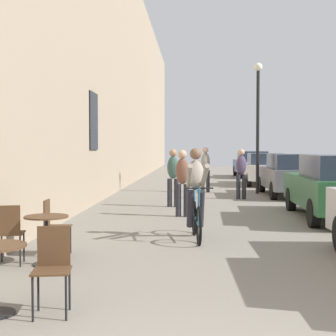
% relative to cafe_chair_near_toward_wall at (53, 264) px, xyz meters
% --- Properties ---
extents(building_facade_left, '(0.54, 68.00, 10.45)m').
position_rel_cafe_chair_near_toward_wall_xyz_m(building_facade_left, '(-1.78, 11.82, 4.71)').
color(building_facade_left, tan).
rests_on(building_facade_left, ground_plane).
extents(cafe_chair_near_toward_wall, '(0.43, 0.43, 0.89)m').
position_rel_cafe_chair_near_toward_wall_xyz_m(cafe_chair_near_toward_wall, '(0.00, 0.00, 0.00)').
color(cafe_chair_near_toward_wall, black).
rests_on(cafe_chair_near_toward_wall, ground_plane).
extents(cafe_table_mid, '(0.64, 0.64, 0.72)m').
position_rel_cafe_chair_near_toward_wall_xyz_m(cafe_table_mid, '(-0.69, 2.07, 0.00)').
color(cafe_table_mid, black).
rests_on(cafe_table_mid, ground_plane).
extents(cafe_chair_mid_toward_street, '(0.40, 0.40, 0.89)m').
position_rel_cafe_chair_near_toward_wall_xyz_m(cafe_chair_mid_toward_street, '(-0.77, 2.69, 0.00)').
color(cafe_chair_mid_toward_street, black).
rests_on(cafe_chair_mid_toward_street, ground_plane).
extents(cafe_chair_mid_toward_wall, '(0.44, 0.44, 0.89)m').
position_rel_cafe_chair_near_toward_wall_xyz_m(cafe_chair_mid_toward_wall, '(-1.21, 1.99, 0.00)').
color(cafe_chair_mid_toward_wall, black).
rests_on(cafe_chair_mid_toward_wall, ground_plane).
extents(cyclist_on_bicycle, '(0.52, 1.76, 1.74)m').
position_rel_cafe_chair_near_toward_wall_xyz_m(cyclist_on_bicycle, '(1.50, 4.31, 0.29)').
color(cyclist_on_bicycle, black).
rests_on(cyclist_on_bicycle, ground_plane).
extents(pedestrian_near, '(0.36, 0.26, 1.67)m').
position_rel_cafe_chair_near_toward_wall_xyz_m(pedestrian_near, '(1.18, 7.23, 0.42)').
color(pedestrian_near, '#26262D').
rests_on(pedestrian_near, ground_plane).
extents(pedestrian_mid, '(0.36, 0.26, 1.68)m').
position_rel_cafe_chair_near_toward_wall_xyz_m(pedestrian_mid, '(0.86, 9.27, 0.43)').
color(pedestrian_mid, '#26262D').
rests_on(pedestrian_mid, ground_plane).
extents(pedestrian_far, '(0.38, 0.30, 1.69)m').
position_rel_cafe_chair_near_toward_wall_xyz_m(pedestrian_far, '(3.06, 11.55, 0.43)').
color(pedestrian_far, '#26262D').
rests_on(pedestrian_far, ground_plane).
extents(pedestrian_furthest, '(0.37, 0.28, 1.75)m').
position_rel_cafe_chair_near_toward_wall_xyz_m(pedestrian_furthest, '(1.92, 14.04, 0.47)').
color(pedestrian_furthest, '#26262D').
rests_on(pedestrian_furthest, ground_plane).
extents(street_lamp, '(0.32, 0.32, 4.90)m').
position_rel_cafe_chair_near_toward_wall_xyz_m(street_lamp, '(3.86, 13.58, 2.59)').
color(street_lamp, black).
rests_on(street_lamp, ground_plane).
extents(parked_car_third, '(1.80, 4.24, 1.51)m').
position_rel_cafe_chair_near_toward_wall_xyz_m(parked_car_third, '(4.91, 12.67, 0.26)').
color(parked_car_third, '#595960').
rests_on(parked_car_third, ground_plane).
extents(parked_car_fourth, '(1.89, 4.24, 1.48)m').
position_rel_cafe_chair_near_toward_wall_xyz_m(parked_car_fourth, '(4.75, 18.02, 0.25)').
color(parked_car_fourth, beige).
rests_on(parked_car_fourth, ground_plane).
extents(parked_car_fifth, '(1.85, 4.33, 1.54)m').
position_rel_cafe_chair_near_toward_wall_xyz_m(parked_car_fifth, '(4.88, 24.11, 0.28)').
color(parked_car_fifth, '#384C84').
rests_on(parked_car_fifth, ground_plane).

